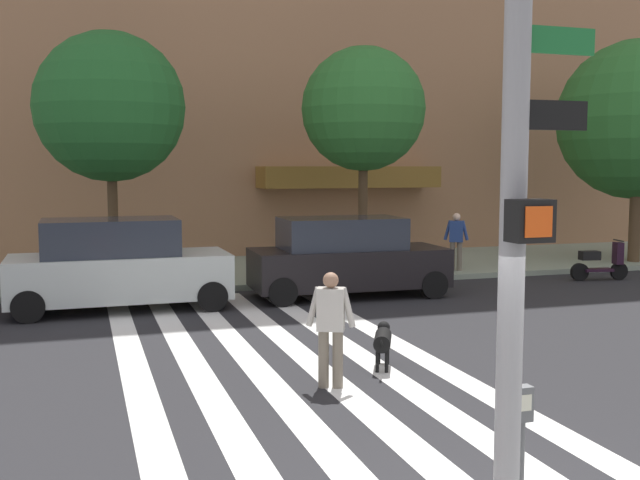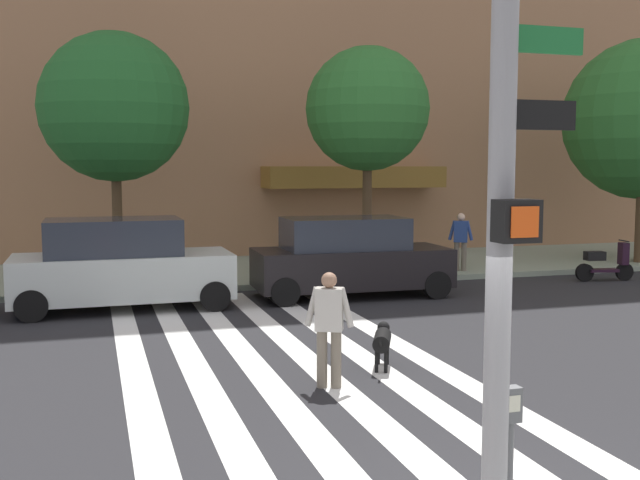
% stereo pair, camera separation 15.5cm
% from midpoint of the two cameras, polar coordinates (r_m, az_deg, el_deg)
% --- Properties ---
extents(ground_plane, '(160.00, 160.00, 0.00)m').
position_cam_midpoint_polar(ground_plane, '(12.52, -1.15, -8.69)').
color(ground_plane, '#232326').
extents(sidewalk_far, '(80.00, 6.00, 0.15)m').
position_cam_midpoint_polar(sidewalk_far, '(21.58, -8.41, -2.46)').
color(sidewalk_far, gray).
rests_on(sidewalk_far, ground_plane).
extents(crosswalk_stripes, '(4.95, 12.33, 0.01)m').
position_cam_midpoint_polar(crosswalk_stripes, '(12.37, -3.85, -8.86)').
color(crosswalk_stripes, silver).
rests_on(crosswalk_stripes, ground_plane).
extents(traffic_light_pole, '(0.74, 0.46, 5.80)m').
position_cam_midpoint_polar(traffic_light_pole, '(5.15, 14.33, 10.14)').
color(traffic_light_pole, gray).
rests_on(traffic_light_pole, sidewalk_near).
extents(parking_meter_curbside, '(0.14, 0.11, 1.36)m').
position_cam_midpoint_polar(parking_meter_curbside, '(5.84, 14.37, -15.32)').
color(parking_meter_curbside, '#515456').
rests_on(parking_meter_curbside, sidewalk_near).
extents(parked_car_behind_first, '(4.66, 2.02, 1.98)m').
position_cam_midpoint_polar(parked_car_behind_first, '(16.71, -15.52, -1.88)').
color(parked_car_behind_first, '#B6BFBA').
rests_on(parked_car_behind_first, ground_plane).
extents(parked_car_third_in_line, '(4.67, 2.03, 1.90)m').
position_cam_midpoint_polar(parked_car_third_in_line, '(17.72, 1.79, -1.37)').
color(parked_car_third_in_line, black).
rests_on(parked_car_third_in_line, ground_plane).
extents(parked_scooter, '(1.63, 0.58, 1.11)m').
position_cam_midpoint_polar(parked_scooter, '(21.63, 20.46, -1.66)').
color(parked_scooter, black).
rests_on(parked_scooter, ground_plane).
extents(street_tree_nearest, '(3.76, 3.76, 6.32)m').
position_cam_midpoint_polar(street_tree_nearest, '(19.66, -16.02, 9.75)').
color(street_tree_nearest, '#4C3823').
rests_on(street_tree_nearest, sidewalk_far).
extents(street_tree_middle, '(3.42, 3.42, 6.24)m').
position_cam_midpoint_polar(street_tree_middle, '(20.81, 3.13, 9.96)').
color(street_tree_middle, '#4C3823').
rests_on(street_tree_middle, sidewalk_far).
extents(street_tree_further, '(4.99, 4.99, 6.91)m').
position_cam_midpoint_polar(street_tree_further, '(25.54, 23.05, 8.47)').
color(street_tree_further, '#4C3823').
rests_on(street_tree_further, sidewalk_far).
extents(street_tree_furthest, '(3.67, 3.67, 6.52)m').
position_cam_midpoint_polar(street_tree_furthest, '(25.02, 23.14, 9.12)').
color(street_tree_furthest, '#4C3823').
rests_on(street_tree_furthest, sidewalk_far).
extents(pedestrian_dog_walker, '(0.68, 0.38, 1.64)m').
position_cam_midpoint_polar(pedestrian_dog_walker, '(10.44, 0.40, -6.37)').
color(pedestrian_dog_walker, '#6B6051').
rests_on(pedestrian_dog_walker, ground_plane).
extents(dog_on_leash, '(0.57, 1.03, 0.65)m').
position_cam_midpoint_polar(dog_on_leash, '(11.61, 4.45, -7.60)').
color(dog_on_leash, black).
rests_on(dog_on_leash, ground_plane).
extents(pedestrian_bystander, '(0.66, 0.43, 1.64)m').
position_cam_midpoint_polar(pedestrian_bystander, '(21.39, 10.19, 0.14)').
color(pedestrian_bystander, '#6B6051').
rests_on(pedestrian_bystander, sidewalk_far).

